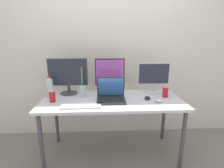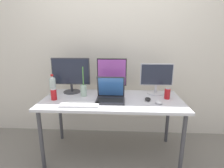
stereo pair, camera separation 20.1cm
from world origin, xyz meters
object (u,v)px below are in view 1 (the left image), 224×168
at_px(monitor_center, 110,75).
at_px(mouse_by_laptop, 147,98).
at_px(water_bottle, 50,87).
at_px(bamboo_vase, 82,91).
at_px(keyboard_main, 81,106).
at_px(laptop_silver, 111,95).
at_px(work_desk, 112,104).
at_px(mouse_by_keyboard, 159,100).
at_px(soda_can_near_keyboard, 52,96).
at_px(monitor_left, 68,75).
at_px(soda_can_by_laptop, 165,92).
at_px(monitor_right, 154,77).

distance_m(monitor_center, mouse_by_laptop, 0.55).
xyz_separation_m(water_bottle, bamboo_vase, (0.39, -0.01, -0.04)).
bearing_deg(keyboard_main, laptop_silver, 28.86).
height_order(work_desk, bamboo_vase, bamboo_vase).
bearing_deg(mouse_by_keyboard, mouse_by_laptop, 121.77).
bearing_deg(soda_can_near_keyboard, laptop_silver, 1.77).
distance_m(monitor_center, laptop_silver, 0.33).
height_order(monitor_left, soda_can_near_keyboard, monitor_left).
height_order(laptop_silver, soda_can_by_laptop, laptop_silver).
distance_m(monitor_right, soda_can_near_keyboard, 1.26).
height_order(mouse_by_laptop, bamboo_vase, bamboo_vase).
bearing_deg(keyboard_main, work_desk, 33.34).
distance_m(keyboard_main, bamboo_vase, 0.32).
xyz_separation_m(monitor_right, water_bottle, (-1.29, -0.13, -0.08)).
bearing_deg(soda_can_by_laptop, monitor_center, 162.99).
xyz_separation_m(keyboard_main, soda_can_near_keyboard, (-0.34, 0.17, 0.05)).
xyz_separation_m(monitor_left, monitor_right, (1.09, 0.00, -0.04)).
bearing_deg(mouse_by_laptop, mouse_by_keyboard, -37.63).
bearing_deg(monitor_center, work_desk, -86.31).
bearing_deg(laptop_silver, keyboard_main, -149.68).
distance_m(monitor_right, water_bottle, 1.30).
xyz_separation_m(monitor_center, soda_can_near_keyboard, (-0.65, -0.30, -0.17)).
relative_size(keyboard_main, mouse_by_laptop, 4.26).
relative_size(monitor_right, mouse_by_laptop, 4.23).
relative_size(soda_can_by_laptop, bamboo_vase, 0.35).
bearing_deg(bamboo_vase, monitor_left, 143.20).
height_order(mouse_by_laptop, soda_can_by_laptop, soda_can_by_laptop).
bearing_deg(mouse_by_laptop, work_desk, -178.45).
bearing_deg(mouse_by_laptop, bamboo_vase, 177.48).
bearing_deg(work_desk, monitor_center, 93.69).
xyz_separation_m(monitor_right, bamboo_vase, (-0.90, -0.14, -0.13)).
distance_m(monitor_left, laptop_silver, 0.62).
relative_size(monitor_right, laptop_silver, 1.28).
bearing_deg(soda_can_near_keyboard, water_bottle, 113.19).
distance_m(mouse_by_keyboard, water_bottle, 1.28).
height_order(monitor_left, mouse_by_laptop, monitor_left).
bearing_deg(mouse_by_keyboard, keyboard_main, 172.31).
xyz_separation_m(monitor_center, bamboo_vase, (-0.34, -0.15, -0.16)).
xyz_separation_m(monitor_center, keyboard_main, (-0.32, -0.47, -0.22)).
relative_size(work_desk, laptop_silver, 5.10).
height_order(water_bottle, soda_can_near_keyboard, water_bottle).
height_order(mouse_by_keyboard, water_bottle, water_bottle).
distance_m(monitor_right, laptop_silver, 0.64).
bearing_deg(monitor_left, mouse_by_keyboard, -18.84).
height_order(monitor_left, bamboo_vase, monitor_left).
bearing_deg(monitor_left, work_desk, -22.67).
distance_m(mouse_by_laptop, water_bottle, 1.16).
bearing_deg(keyboard_main, mouse_by_laptop, 13.29).
relative_size(monitor_right, soda_can_by_laptop, 3.24).
bearing_deg(monitor_center, keyboard_main, -123.95).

